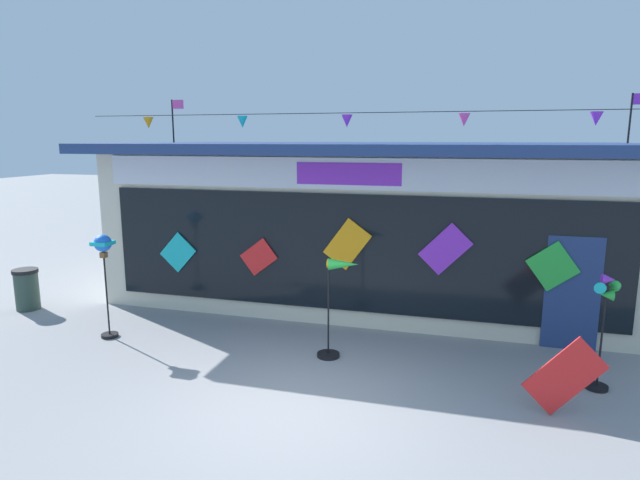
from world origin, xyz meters
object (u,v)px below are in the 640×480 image
wind_spinner_left (338,294)px  display_kite_on_ground (565,376)px  kite_shop_building (373,218)px  wind_spinner_center_left (605,313)px  wind_spinner_far_left (104,257)px  trash_bin (27,289)px

wind_spinner_left → display_kite_on_ground: 3.53m
kite_shop_building → wind_spinner_center_left: 5.96m
wind_spinner_far_left → trash_bin: wind_spinner_far_left is taller
kite_shop_building → display_kite_on_ground: 6.37m
kite_shop_building → wind_spinner_far_left: (-4.13, -4.39, -0.26)m
trash_bin → display_kite_on_ground: (10.37, -1.72, 0.09)m
wind_spinner_center_left → trash_bin: wind_spinner_center_left is taller
kite_shop_building → wind_spinner_left: kite_shop_building is taller
display_kite_on_ground → wind_spinner_left: bearing=163.2°
wind_spinner_left → wind_spinner_center_left: (3.94, -0.10, 0.06)m
kite_shop_building → trash_bin: 7.80m
wind_spinner_left → display_kite_on_ground: size_ratio=1.72×
display_kite_on_ground → kite_shop_building: bearing=124.0°
trash_bin → display_kite_on_ground: 10.51m
wind_spinner_center_left → display_kite_on_ground: (-0.61, -0.91, -0.63)m
wind_spinner_center_left → wind_spinner_far_left: bearing=-179.2°
wind_spinner_left → wind_spinner_far_left: bearing=-177.1°
wind_spinner_center_left → display_kite_on_ground: size_ratio=1.77×
wind_spinner_far_left → display_kite_on_ground: bearing=-5.9°
trash_bin → wind_spinner_center_left: bearing=-4.2°
kite_shop_building → trash_bin: bearing=-153.2°
wind_spinner_far_left → wind_spinner_left: size_ratio=1.13×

